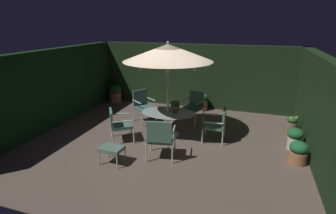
{
  "coord_description": "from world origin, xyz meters",
  "views": [
    {
      "loc": [
        2.18,
        -6.33,
        3.19
      ],
      "look_at": [
        -0.06,
        0.4,
        0.86
      ],
      "focal_mm": 27.94,
      "sensor_mm": 36.0,
      "label": 1
    }
  ],
  "objects_px": {
    "patio_chair_northeast": "(160,136)",
    "potted_plant_back_center": "(202,102)",
    "ottoman_footrest": "(112,149)",
    "potted_plant_left_far": "(298,152)",
    "potted_plant_front_corner": "(291,126)",
    "patio_chair_north": "(118,123)",
    "patio_chair_east": "(218,123)",
    "patio_chair_southeast": "(194,105)",
    "patio_dining_table": "(168,118)",
    "patio_umbrella": "(168,53)",
    "patio_chair_south": "(143,104)",
    "potted_plant_left_near": "(115,93)",
    "potted_plant_back_left": "(295,138)",
    "centerpiece_planter": "(175,105)"
  },
  "relations": [
    {
      "from": "patio_umbrella",
      "to": "patio_chair_north",
      "type": "height_order",
      "value": "patio_umbrella"
    },
    {
      "from": "patio_chair_southeast",
      "to": "potted_plant_left_far",
      "type": "height_order",
      "value": "patio_chair_southeast"
    },
    {
      "from": "patio_chair_northeast",
      "to": "patio_chair_southeast",
      "type": "distance_m",
      "value": 2.77
    },
    {
      "from": "potted_plant_back_center",
      "to": "potted_plant_left_near",
      "type": "bearing_deg",
      "value": -178.48
    },
    {
      "from": "patio_chair_southeast",
      "to": "potted_plant_left_near",
      "type": "xyz_separation_m",
      "value": [
        -3.58,
        1.12,
        -0.19
      ]
    },
    {
      "from": "patio_chair_east",
      "to": "potted_plant_left_far",
      "type": "relative_size",
      "value": 1.71
    },
    {
      "from": "patio_chair_southeast",
      "to": "potted_plant_left_far",
      "type": "distance_m",
      "value": 3.53
    },
    {
      "from": "patio_umbrella",
      "to": "ottoman_footrest",
      "type": "relative_size",
      "value": 4.97
    },
    {
      "from": "potted_plant_left_near",
      "to": "potted_plant_back_center",
      "type": "distance_m",
      "value": 3.62
    },
    {
      "from": "patio_chair_north",
      "to": "potted_plant_left_far",
      "type": "xyz_separation_m",
      "value": [
        4.6,
        0.22,
        -0.25
      ]
    },
    {
      "from": "patio_chair_southeast",
      "to": "potted_plant_front_corner",
      "type": "bearing_deg",
      "value": -5.02
    },
    {
      "from": "patio_chair_north",
      "to": "potted_plant_front_corner",
      "type": "height_order",
      "value": "patio_chair_north"
    },
    {
      "from": "patio_chair_north",
      "to": "ottoman_footrest",
      "type": "relative_size",
      "value": 1.67
    },
    {
      "from": "patio_chair_northeast",
      "to": "potted_plant_left_near",
      "type": "height_order",
      "value": "patio_chair_northeast"
    },
    {
      "from": "potted_plant_back_left",
      "to": "patio_umbrella",
      "type": "bearing_deg",
      "value": -176.66
    },
    {
      "from": "patio_chair_south",
      "to": "potted_plant_front_corner",
      "type": "relative_size",
      "value": 1.71
    },
    {
      "from": "patio_chair_east",
      "to": "patio_dining_table",
      "type": "bearing_deg",
      "value": -177.25
    },
    {
      "from": "patio_chair_northeast",
      "to": "ottoman_footrest",
      "type": "height_order",
      "value": "patio_chair_northeast"
    },
    {
      "from": "patio_chair_south",
      "to": "potted_plant_left_near",
      "type": "relative_size",
      "value": 1.42
    },
    {
      "from": "patio_chair_north",
      "to": "potted_plant_back_left",
      "type": "distance_m",
      "value": 4.71
    },
    {
      "from": "patio_dining_table",
      "to": "patio_chair_east",
      "type": "distance_m",
      "value": 1.43
    },
    {
      "from": "potted_plant_left_near",
      "to": "potted_plant_back_left",
      "type": "xyz_separation_m",
      "value": [
        6.54,
        -2.27,
        -0.06
      ]
    },
    {
      "from": "patio_chair_north",
      "to": "potted_plant_back_center",
      "type": "bearing_deg",
      "value": 63.31
    },
    {
      "from": "patio_dining_table",
      "to": "patio_umbrella",
      "type": "relative_size",
      "value": 0.58
    },
    {
      "from": "ottoman_footrest",
      "to": "potted_plant_back_center",
      "type": "relative_size",
      "value": 0.84
    },
    {
      "from": "centerpiece_planter",
      "to": "patio_chair_north",
      "type": "height_order",
      "value": "centerpiece_planter"
    },
    {
      "from": "patio_chair_east",
      "to": "potted_plant_left_near",
      "type": "bearing_deg",
      "value": 152.14
    },
    {
      "from": "patio_chair_east",
      "to": "potted_plant_back_center",
      "type": "bearing_deg",
      "value": 110.4
    },
    {
      "from": "ottoman_footrest",
      "to": "potted_plant_back_left",
      "type": "distance_m",
      "value": 4.67
    },
    {
      "from": "patio_umbrella",
      "to": "potted_plant_left_far",
      "type": "height_order",
      "value": "patio_umbrella"
    },
    {
      "from": "patio_dining_table",
      "to": "ottoman_footrest",
      "type": "bearing_deg",
      "value": -110.63
    },
    {
      "from": "ottoman_footrest",
      "to": "patio_chair_northeast",
      "type": "bearing_deg",
      "value": 27.95
    },
    {
      "from": "centerpiece_planter",
      "to": "ottoman_footrest",
      "type": "distance_m",
      "value": 2.29
    },
    {
      "from": "patio_chair_north",
      "to": "patio_chair_east",
      "type": "height_order",
      "value": "patio_chair_east"
    },
    {
      "from": "patio_chair_southeast",
      "to": "centerpiece_planter",
      "type": "bearing_deg",
      "value": -101.69
    },
    {
      "from": "potted_plant_left_near",
      "to": "patio_chair_southeast",
      "type": "bearing_deg",
      "value": -17.36
    },
    {
      "from": "patio_chair_north",
      "to": "patio_chair_south",
      "type": "bearing_deg",
      "value": 89.18
    },
    {
      "from": "patio_chair_east",
      "to": "patio_chair_southeast",
      "type": "xyz_separation_m",
      "value": [
        -0.97,
        1.28,
        0.04
      ]
    },
    {
      "from": "patio_chair_northeast",
      "to": "potted_plant_back_center",
      "type": "relative_size",
      "value": 1.6
    },
    {
      "from": "potted_plant_left_far",
      "to": "potted_plant_left_near",
      "type": "bearing_deg",
      "value": 155.02
    },
    {
      "from": "ottoman_footrest",
      "to": "potted_plant_back_center",
      "type": "height_order",
      "value": "potted_plant_back_center"
    },
    {
      "from": "patio_chair_south",
      "to": "ottoman_footrest",
      "type": "relative_size",
      "value": 1.9
    },
    {
      "from": "patio_chair_south",
      "to": "potted_plant_back_center",
      "type": "bearing_deg",
      "value": 46.12
    },
    {
      "from": "ottoman_footrest",
      "to": "patio_chair_east",
      "type": "bearing_deg",
      "value": 43.02
    },
    {
      "from": "patio_chair_south",
      "to": "potted_plant_front_corner",
      "type": "xyz_separation_m",
      "value": [
        4.59,
        0.26,
        -0.3
      ]
    },
    {
      "from": "patio_chair_northeast",
      "to": "potted_plant_left_far",
      "type": "relative_size",
      "value": 1.89
    },
    {
      "from": "patio_chair_southeast",
      "to": "patio_chair_south",
      "type": "distance_m",
      "value": 1.71
    },
    {
      "from": "patio_chair_north",
      "to": "patio_umbrella",
      "type": "bearing_deg",
      "value": 33.56
    },
    {
      "from": "potted_plant_front_corner",
      "to": "potted_plant_left_far",
      "type": "bearing_deg",
      "value": -90.66
    },
    {
      "from": "potted_plant_back_center",
      "to": "ottoman_footrest",
      "type": "bearing_deg",
      "value": -105.25
    }
  ]
}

